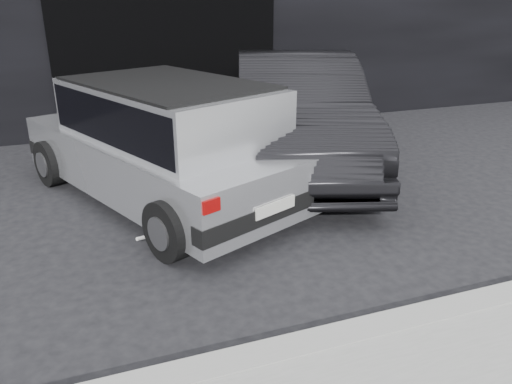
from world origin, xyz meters
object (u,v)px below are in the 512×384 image
object	(u,v)px
silver_hatchback	(165,136)
cat_siamese	(189,236)
cat_white	(177,225)
second_car	(297,111)

from	to	relation	value
silver_hatchback	cat_siamese	xyz separation A→B (m)	(-0.05, -1.38, -0.69)
cat_white	cat_siamese	bearing A→B (deg)	13.78
silver_hatchback	second_car	xyz separation A→B (m)	(2.09, 0.73, -0.00)
second_car	cat_siamese	size ratio (longest dim) A/B	6.17
cat_white	second_car	bearing A→B (deg)	121.75
silver_hatchback	second_car	distance (m)	2.22
second_car	cat_siamese	bearing A→B (deg)	-117.11
second_car	cat_siamese	distance (m)	3.09
silver_hatchback	cat_white	distance (m)	1.36
cat_siamese	cat_white	world-z (taller)	cat_white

